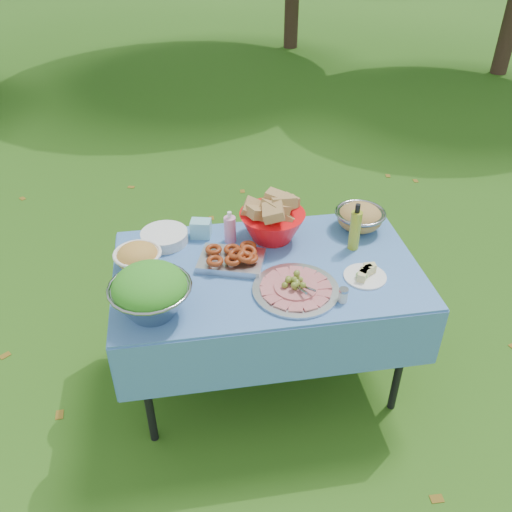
{
  "coord_description": "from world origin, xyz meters",
  "views": [
    {
      "loc": [
        -0.39,
        -2.06,
        2.32
      ],
      "look_at": [
        -0.05,
        0.0,
        0.83
      ],
      "focal_mm": 38.0,
      "sensor_mm": 36.0,
      "label": 1
    }
  ],
  "objects_px": {
    "salad_bowl": "(150,292)",
    "pasta_bowl_steel": "(360,217)",
    "picnic_table": "(266,325)",
    "oil_bottle": "(355,227)",
    "plate_stack": "(164,237)",
    "bread_bowl": "(272,219)",
    "charcuterie_platter": "(296,283)"
  },
  "relations": [
    {
      "from": "oil_bottle",
      "to": "bread_bowl",
      "type": "bearing_deg",
      "value": 157.69
    },
    {
      "from": "picnic_table",
      "to": "pasta_bowl_steel",
      "type": "xyz_separation_m",
      "value": [
        0.54,
        0.27,
        0.45
      ]
    },
    {
      "from": "picnic_table",
      "to": "plate_stack",
      "type": "xyz_separation_m",
      "value": [
        -0.48,
        0.3,
        0.41
      ]
    },
    {
      "from": "pasta_bowl_steel",
      "to": "charcuterie_platter",
      "type": "bearing_deg",
      "value": -133.82
    },
    {
      "from": "plate_stack",
      "to": "pasta_bowl_steel",
      "type": "bearing_deg",
      "value": -1.85
    },
    {
      "from": "pasta_bowl_steel",
      "to": "bread_bowl",
      "type": "bearing_deg",
      "value": -178.22
    },
    {
      "from": "plate_stack",
      "to": "bread_bowl",
      "type": "xyz_separation_m",
      "value": [
        0.55,
        -0.05,
        0.08
      ]
    },
    {
      "from": "plate_stack",
      "to": "bread_bowl",
      "type": "distance_m",
      "value": 0.56
    },
    {
      "from": "pasta_bowl_steel",
      "to": "salad_bowl",
      "type": "bearing_deg",
      "value": -154.85
    },
    {
      "from": "picnic_table",
      "to": "charcuterie_platter",
      "type": "relative_size",
      "value": 3.68
    },
    {
      "from": "charcuterie_platter",
      "to": "pasta_bowl_steel",
      "type": "bearing_deg",
      "value": 46.18
    },
    {
      "from": "bread_bowl",
      "to": "oil_bottle",
      "type": "height_order",
      "value": "oil_bottle"
    },
    {
      "from": "pasta_bowl_steel",
      "to": "oil_bottle",
      "type": "relative_size",
      "value": 1.03
    },
    {
      "from": "picnic_table",
      "to": "plate_stack",
      "type": "bearing_deg",
      "value": 148.11
    },
    {
      "from": "picnic_table",
      "to": "bread_bowl",
      "type": "height_order",
      "value": "bread_bowl"
    },
    {
      "from": "picnic_table",
      "to": "plate_stack",
      "type": "height_order",
      "value": "plate_stack"
    },
    {
      "from": "salad_bowl",
      "to": "bread_bowl",
      "type": "relative_size",
      "value": 1.04
    },
    {
      "from": "salad_bowl",
      "to": "pasta_bowl_steel",
      "type": "relative_size",
      "value": 1.35
    },
    {
      "from": "salad_bowl",
      "to": "plate_stack",
      "type": "xyz_separation_m",
      "value": [
        0.06,
        0.54,
        -0.09
      ]
    },
    {
      "from": "picnic_table",
      "to": "pasta_bowl_steel",
      "type": "bearing_deg",
      "value": 26.08
    },
    {
      "from": "picnic_table",
      "to": "oil_bottle",
      "type": "xyz_separation_m",
      "value": [
        0.46,
        0.09,
        0.51
      ]
    },
    {
      "from": "bread_bowl",
      "to": "salad_bowl",
      "type": "bearing_deg",
      "value": -141.1
    },
    {
      "from": "pasta_bowl_steel",
      "to": "picnic_table",
      "type": "bearing_deg",
      "value": -153.92
    },
    {
      "from": "salad_bowl",
      "to": "oil_bottle",
      "type": "height_order",
      "value": "oil_bottle"
    },
    {
      "from": "salad_bowl",
      "to": "plate_stack",
      "type": "relative_size",
      "value": 1.46
    },
    {
      "from": "salad_bowl",
      "to": "charcuterie_platter",
      "type": "height_order",
      "value": "salad_bowl"
    },
    {
      "from": "picnic_table",
      "to": "salad_bowl",
      "type": "xyz_separation_m",
      "value": [
        -0.54,
        -0.24,
        0.5
      ]
    },
    {
      "from": "salad_bowl",
      "to": "pasta_bowl_steel",
      "type": "distance_m",
      "value": 1.2
    },
    {
      "from": "picnic_table",
      "to": "oil_bottle",
      "type": "distance_m",
      "value": 0.69
    },
    {
      "from": "pasta_bowl_steel",
      "to": "charcuterie_platter",
      "type": "relative_size",
      "value": 0.65
    },
    {
      "from": "picnic_table",
      "to": "charcuterie_platter",
      "type": "bearing_deg",
      "value": -64.15
    },
    {
      "from": "salad_bowl",
      "to": "charcuterie_platter",
      "type": "bearing_deg",
      "value": 4.0
    }
  ]
}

